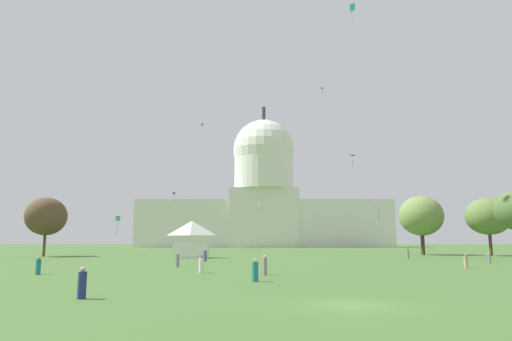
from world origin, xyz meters
name	(u,v)px	position (x,y,z in m)	size (l,w,h in m)	color
ground_plane	(350,305)	(0.00, 0.00, 0.00)	(800.00, 800.00, 0.00)	#42662D
capitol_building	(264,197)	(-2.44, 199.42, 23.94)	(121.16, 30.14, 69.33)	silver
event_tent	(192,239)	(-16.19, 59.00, 3.29)	(6.39, 4.86, 6.42)	white
tree_east_far	(488,216)	(41.81, 70.83, 7.86)	(12.49, 12.49, 11.61)	#4C3823
tree_east_mid	(421,216)	(30.45, 76.90, 8.26)	(11.00, 10.94, 12.53)	#42301E
tree_west_near	(46,216)	(-45.62, 66.40, 7.63)	(9.00, 10.04, 11.30)	brown
person_teal_aisle_center	(255,271)	(-4.51, 12.22, 0.74)	(0.68, 0.68, 1.65)	#1E757A
person_white_edge_east	(201,265)	(-9.65, 21.70, 0.72)	(0.66, 0.66, 1.61)	silver
person_grey_back_left	(489,258)	(25.83, 39.30, 0.69)	(0.43, 0.43, 1.49)	gray
person_grey_front_left	(178,260)	(-13.54, 30.90, 0.76)	(0.47, 0.47, 1.67)	gray
person_tan_mid_center	(466,262)	(18.03, 28.61, 0.68)	(0.58, 0.58, 1.51)	tan
person_grey_near_tree_east	(265,266)	(-3.74, 18.54, 0.80)	(0.46, 0.46, 1.71)	gray
person_denim_mid_left	(205,256)	(-12.11, 45.00, 0.79)	(0.60, 0.60, 1.75)	#3D5684
person_grey_near_tree_west	(408,254)	(20.12, 54.69, 0.81)	(0.56, 0.56, 1.76)	gray
person_navy_edge_west	(82,284)	(-13.25, 2.21, 0.73)	(0.54, 0.54, 1.62)	navy
person_teal_front_right	(38,266)	(-23.63, 18.96, 0.72)	(0.55, 0.55, 1.59)	#1E757A
kite_turquoise_high	(202,125)	(-25.15, 138.27, 44.58)	(0.81, 0.39, 0.91)	teal
kite_cyan_mid	(352,8)	(8.61, 37.23, 34.81)	(0.83, 0.78, 3.10)	#33BCDB
kite_magenta_high	(322,88)	(18.50, 138.37, 58.07)	(0.90, 0.93, 4.17)	#D1339E
kite_violet_low	(378,205)	(15.62, 55.02, 8.89)	(1.61, 0.98, 2.79)	purple
kite_white_low	(259,206)	(-4.75, 136.48, 15.00)	(0.64, 0.87, 3.07)	white
kite_black_mid	(352,158)	(19.07, 92.06, 23.68)	(1.50, 1.09, 2.71)	black
kite_green_low	(117,219)	(-36.55, 81.65, 7.96)	(1.34, 1.34, 4.32)	green
kite_blue_mid	(174,193)	(-39.86, 165.31, 22.48)	(0.92, 0.99, 4.42)	blue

